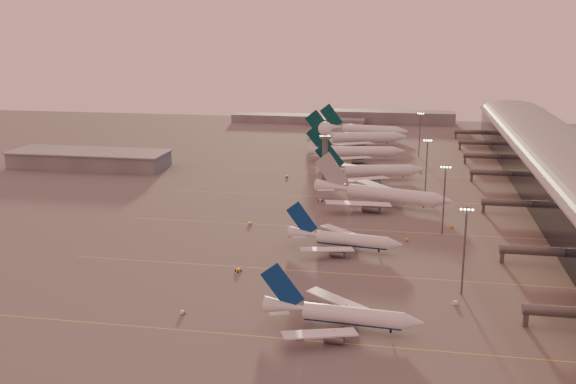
# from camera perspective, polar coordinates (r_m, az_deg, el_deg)

# --- Properties ---
(ground) EXTENTS (700.00, 700.00, 0.00)m
(ground) POSITION_cam_1_polar(r_m,az_deg,el_deg) (196.23, -2.82, -7.48)
(ground) COLOR #595656
(ground) RESTS_ON ground
(taxiway_markings) EXTENTS (180.00, 185.25, 0.02)m
(taxiway_markings) POSITION_cam_1_polar(r_m,az_deg,el_deg) (244.82, 7.03, -3.16)
(taxiway_markings) COLOR #E1D94F
(taxiway_markings) RESTS_ON ground
(terminal) EXTENTS (57.00, 362.00, 23.04)m
(terminal) POSITION_cam_1_polar(r_m,az_deg,el_deg) (301.60, 22.67, 1.18)
(terminal) COLOR black
(terminal) RESTS_ON ground
(hangar) EXTENTS (82.00, 27.00, 8.50)m
(hangar) POSITION_cam_1_polar(r_m,az_deg,el_deg) (362.95, -16.46, 2.71)
(hangar) COLOR slate
(hangar) RESTS_ON ground
(radar_tower) EXTENTS (6.40, 6.40, 31.10)m
(radar_tower) POSITION_cam_1_polar(r_m,az_deg,el_deg) (304.32, 3.16, 4.36)
(radar_tower) COLOR #54565B
(radar_tower) RESTS_ON ground
(mast_a) EXTENTS (3.60, 0.56, 25.00)m
(mast_a) POSITION_cam_1_polar(r_m,az_deg,el_deg) (187.69, 14.71, -4.49)
(mast_a) COLOR #54565B
(mast_a) RESTS_ON ground
(mast_b) EXTENTS (3.60, 0.56, 25.00)m
(mast_b) POSITION_cam_1_polar(r_m,az_deg,el_deg) (240.25, 13.08, -0.35)
(mast_b) COLOR #54565B
(mast_b) RESTS_ON ground
(mast_c) EXTENTS (3.60, 0.56, 25.00)m
(mast_c) POSITION_cam_1_polar(r_m,az_deg,el_deg) (293.67, 11.65, 2.31)
(mast_c) COLOR #54565B
(mast_c) RESTS_ON ground
(mast_d) EXTENTS (3.60, 0.56, 25.00)m
(mast_d) POSITION_cam_1_polar(r_m,az_deg,el_deg) (382.24, 11.10, 5.00)
(mast_d) COLOR #54565B
(mast_d) RESTS_ON ground
(distant_horizon) EXTENTS (165.00, 37.50, 9.00)m
(distant_horizon) POSITION_cam_1_polar(r_m,az_deg,el_deg) (508.98, 5.78, 6.26)
(distant_horizon) COLOR slate
(distant_horizon) RESTS_ON ground
(narrowbody_near) EXTENTS (39.95, 31.79, 15.60)m
(narrowbody_near) POSITION_cam_1_polar(r_m,az_deg,el_deg) (165.61, 4.55, -10.53)
(narrowbody_near) COLOR silver
(narrowbody_near) RESTS_ON ground
(narrowbody_mid) EXTENTS (38.78, 30.75, 15.20)m
(narrowbody_mid) POSITION_cam_1_polar(r_m,az_deg,el_deg) (221.00, 4.75, -4.16)
(narrowbody_mid) COLOR silver
(narrowbody_mid) RESTS_ON ground
(widebody_white) EXTENTS (57.07, 45.13, 20.54)m
(widebody_white) POSITION_cam_1_polar(r_m,az_deg,el_deg) (275.87, 7.96, -0.46)
(widebody_white) COLOR silver
(widebody_white) RESTS_ON ground
(greentail_a) EXTENTS (51.41, 41.02, 19.03)m
(greentail_a) POSITION_cam_1_polar(r_m,az_deg,el_deg) (321.30, 7.03, 1.60)
(greentail_a) COLOR silver
(greentail_a) RESTS_ON ground
(greentail_b) EXTENTS (53.43, 42.74, 19.61)m
(greentail_b) POSITION_cam_1_polar(r_m,az_deg,el_deg) (368.36, 5.82, 3.24)
(greentail_b) COLOR silver
(greentail_b) RESTS_ON ground
(greentail_c) EXTENTS (61.05, 48.72, 22.57)m
(greentail_c) POSITION_cam_1_polar(r_m,az_deg,el_deg) (410.71, 5.87, 4.42)
(greentail_c) COLOR silver
(greentail_c) RESTS_ON ground
(greentail_d) EXTENTS (58.47, 46.91, 21.32)m
(greentail_d) POSITION_cam_1_polar(r_m,az_deg,el_deg) (444.28, 6.44, 5.10)
(greentail_d) COLOR silver
(greentail_d) RESTS_ON ground
(gsv_truck_a) EXTENTS (5.12, 2.15, 2.02)m
(gsv_truck_a) POSITION_cam_1_polar(r_m,az_deg,el_deg) (175.86, -8.81, -9.90)
(gsv_truck_a) COLOR silver
(gsv_truck_a) RESTS_ON ground
(gsv_tug_near) EXTENTS (3.03, 4.20, 1.09)m
(gsv_tug_near) POSITION_cam_1_polar(r_m,az_deg,el_deg) (161.58, 0.99, -12.16)
(gsv_tug_near) COLOR gold
(gsv_tug_near) RESTS_ON ground
(gsv_catering_a) EXTENTS (5.42, 3.73, 4.08)m
(gsv_catering_a) POSITION_cam_1_polar(r_m,az_deg,el_deg) (184.48, 14.07, -8.66)
(gsv_catering_a) COLOR silver
(gsv_catering_a) RESTS_ON ground
(gsv_tug_mid) EXTENTS (3.91, 3.64, 0.96)m
(gsv_tug_mid) POSITION_cam_1_polar(r_m,az_deg,el_deg) (202.67, -4.23, -6.63)
(gsv_tug_mid) COLOR gold
(gsv_tug_mid) RESTS_ON ground
(gsv_truck_b) EXTENTS (4.97, 2.10, 1.96)m
(gsv_truck_b) POSITION_cam_1_polar(r_m,az_deg,el_deg) (233.35, 10.09, -3.88)
(gsv_truck_b) COLOR gold
(gsv_truck_b) RESTS_ON ground
(gsv_truck_c) EXTENTS (4.48, 5.29, 2.09)m
(gsv_truck_c) POSITION_cam_1_polar(r_m,az_deg,el_deg) (248.54, -3.18, -2.56)
(gsv_truck_c) COLOR gold
(gsv_truck_c) RESTS_ON ground
(gsv_catering_b) EXTENTS (4.86, 3.42, 3.65)m
(gsv_catering_b) POSITION_cam_1_polar(r_m,az_deg,el_deg) (251.22, 13.74, -2.58)
(gsv_catering_b) COLOR gold
(gsv_catering_b) RESTS_ON ground
(gsv_tug_far) EXTENTS (2.83, 3.93, 1.02)m
(gsv_tug_far) POSITION_cam_1_polar(r_m,az_deg,el_deg) (280.98, 2.77, -0.71)
(gsv_tug_far) COLOR silver
(gsv_tug_far) RESTS_ON ground
(gsv_truck_d) EXTENTS (2.93, 5.83, 2.25)m
(gsv_truck_d) POSITION_cam_1_polar(r_m,az_deg,el_deg) (323.96, -0.07, 1.40)
(gsv_truck_d) COLOR #585B5D
(gsv_truck_d) RESTS_ON ground
(gsv_tug_hangar) EXTENTS (3.09, 1.94, 0.86)m
(gsv_tug_hangar) POSITION_cam_1_polar(r_m,az_deg,el_deg) (343.48, 11.09, 1.75)
(gsv_tug_hangar) COLOR gold
(gsv_tug_hangar) RESTS_ON ground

